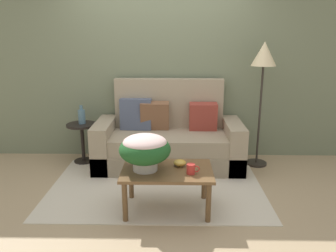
% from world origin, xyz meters
% --- Properties ---
extents(ground_plane, '(14.00, 14.00, 0.00)m').
position_xyz_m(ground_plane, '(0.00, 0.00, 0.00)').
color(ground_plane, tan).
extents(wall_back, '(6.40, 0.12, 2.77)m').
position_xyz_m(wall_back, '(0.00, 1.18, 1.38)').
color(wall_back, slate).
rests_on(wall_back, ground).
extents(area_rug, '(2.49, 1.68, 0.01)m').
position_xyz_m(area_rug, '(0.00, -0.01, 0.01)').
color(area_rug, beige).
rests_on(area_rug, ground).
extents(couch, '(1.96, 0.85, 1.16)m').
position_xyz_m(couch, '(0.13, 0.72, 0.35)').
color(couch, gray).
rests_on(couch, ground).
extents(coffee_table, '(0.91, 0.60, 0.45)m').
position_xyz_m(coffee_table, '(0.14, -0.54, 0.38)').
color(coffee_table, brown).
rests_on(coffee_table, ground).
extents(side_table, '(0.42, 0.42, 0.56)m').
position_xyz_m(side_table, '(-1.07, 0.79, 0.39)').
color(side_table, black).
rests_on(side_table, ground).
extents(floor_lamp, '(0.32, 0.32, 1.67)m').
position_xyz_m(floor_lamp, '(1.36, 0.75, 1.39)').
color(floor_lamp, '#2D2823').
rests_on(floor_lamp, ground).
extents(potted_plant, '(0.51, 0.51, 0.36)m').
position_xyz_m(potted_plant, '(-0.08, -0.55, 0.67)').
color(potted_plant, '#B7B2A8').
rests_on(potted_plant, coffee_table).
extents(coffee_mug, '(0.13, 0.08, 0.10)m').
position_xyz_m(coffee_mug, '(0.37, -0.64, 0.50)').
color(coffee_mug, red).
rests_on(coffee_mug, coffee_table).
extents(snack_bowl, '(0.13, 0.13, 0.07)m').
position_xyz_m(snack_bowl, '(0.27, -0.44, 0.48)').
color(snack_bowl, gold).
rests_on(snack_bowl, coffee_table).
extents(table_vase, '(0.10, 0.10, 0.26)m').
position_xyz_m(table_vase, '(-1.07, 0.81, 0.67)').
color(table_vase, slate).
rests_on(table_vase, side_table).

